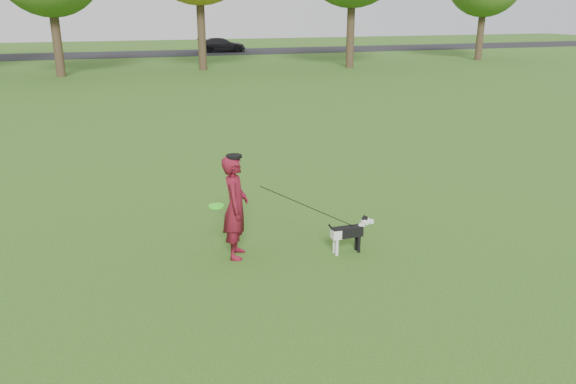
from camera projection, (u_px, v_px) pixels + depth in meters
name	position (u px, v px, depth m)	size (l,w,h in m)	color
ground	(248.00, 247.00, 8.94)	(120.00, 120.00, 0.00)	#285116
road	(124.00, 54.00, 45.00)	(120.00, 7.00, 0.02)	black
man	(236.00, 207.00, 8.38)	(0.58, 0.38, 1.59)	#5C0D19
dog	(351.00, 231.00, 8.64)	(0.77, 0.16, 0.59)	black
car_right	(222.00, 45.00, 47.19)	(1.62, 3.98, 1.15)	black
man_held_items	(309.00, 207.00, 8.50)	(2.24, 0.53, 1.21)	#38FD1F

